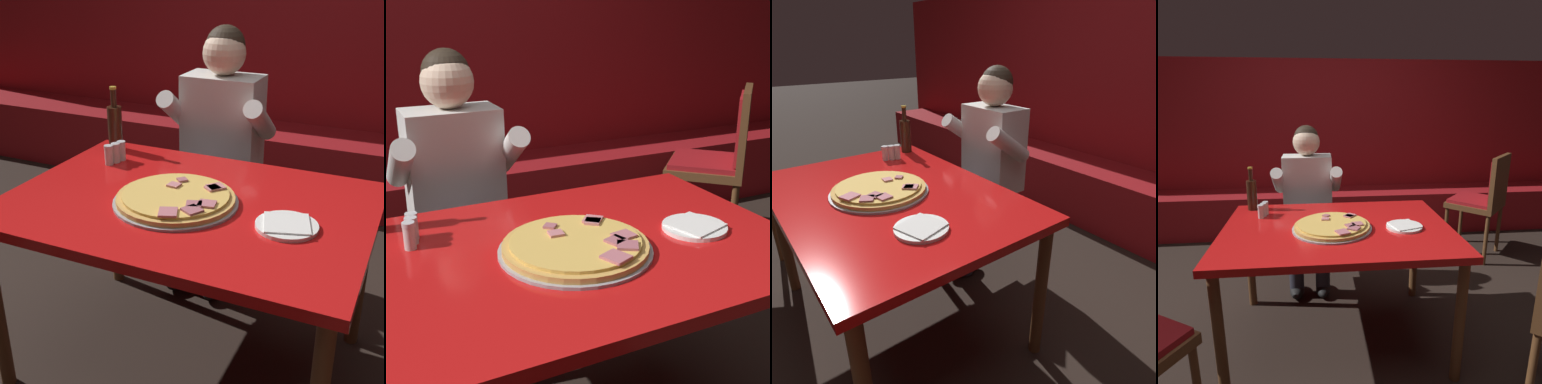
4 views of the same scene
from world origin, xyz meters
TOP-DOWN VIEW (x-y plane):
  - booth_wall_panel at (0.00, 2.18)m, footprint 6.80×0.16m
  - booth_bench at (0.00, 1.86)m, footprint 6.46×0.48m
  - main_dining_table at (0.00, 0.00)m, footprint 1.33×0.95m
  - pizza at (-0.03, -0.04)m, footprint 0.46×0.46m
  - plate_white_paper at (0.39, -0.06)m, footprint 0.21×0.21m
  - shaker_black_pepper at (-0.45, 0.27)m, footprint 0.04×0.04m
  - shaker_red_pepper_flakes at (-0.45, 0.23)m, footprint 0.04×0.04m
  - shaker_parmesan at (-0.47, 0.20)m, footprint 0.04×0.04m
  - diner_seated_blue_shirt at (-0.18, 0.72)m, footprint 0.53×0.53m
  - dining_chair_by_booth at (1.44, 1.05)m, footprint 0.62×0.62m

SIDE VIEW (x-z plane):
  - booth_bench at x=0.00m, z-range 0.00..0.46m
  - dining_chair_by_booth at x=1.44m, z-range 0.09..1.08m
  - main_dining_table at x=0.00m, z-range 0.30..1.04m
  - diner_seated_blue_shirt at x=-0.18m, z-range 0.07..1.34m
  - plate_white_paper at x=0.39m, z-range 0.74..0.76m
  - pizza at x=-0.03m, z-range 0.74..0.79m
  - shaker_black_pepper at x=-0.45m, z-range 0.74..0.83m
  - shaker_red_pepper_flakes at x=-0.45m, z-range 0.74..0.83m
  - shaker_parmesan at x=-0.47m, z-range 0.74..0.83m
  - booth_wall_panel at x=0.00m, z-range 0.00..1.90m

